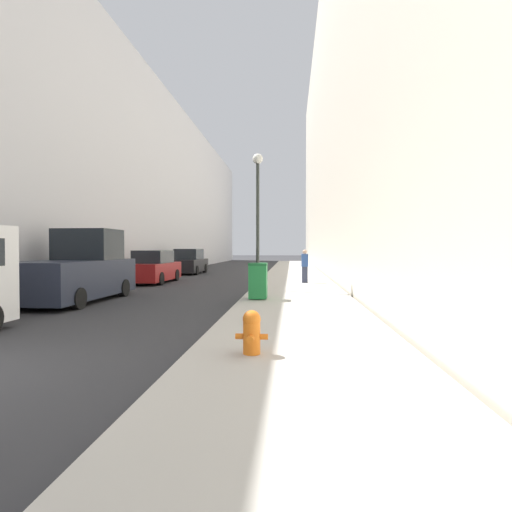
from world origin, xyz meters
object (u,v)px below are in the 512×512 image
Objects in this scene: fire_hydrant at (252,331)px; trash_bin at (258,281)px; lamppost at (258,205)px; pedestrian_on_sidewalk at (305,266)px; parked_sedan_near at (154,268)px; pickup_truck at (78,272)px; parked_sedan_far at (189,262)px.

fire_hydrant is 0.58× the size of trash_bin.
pedestrian_on_sidewalk is (1.99, 3.33, -2.59)m from lamppost.
trash_bin is 0.27× the size of parked_sedan_near.
pedestrian_on_sidewalk is (1.25, 13.12, 0.44)m from fire_hydrant.
lamppost is 7.68m from parked_sedan_near.
lamppost is 7.08m from pickup_truck.
pickup_truck is at bearing -89.96° from parked_sedan_far.
parked_sedan_far reaches higher than pedestrian_on_sidewalk.
parked_sedan_near reaches higher than trash_bin.
lamppost is (-0.74, 9.79, 3.03)m from fire_hydrant.
pickup_truck is (-6.14, 0.03, 0.26)m from trash_bin.
parked_sedan_far is at bearing 90.04° from pickup_truck.
parked_sedan_far is at bearing 112.61° from trash_bin.
pickup_truck is 10.12m from pedestrian_on_sidewalk.
parked_sedan_near is 7.51m from parked_sedan_far.
pedestrian_on_sidewalk is at bearing -46.80° from parked_sedan_far.
pickup_truck reaches higher than parked_sedan_far.
trash_bin is at bearing -0.25° from pickup_truck.
pickup_truck is at bearing -90.51° from parked_sedan_near.
pedestrian_on_sidewalk is (1.72, 6.40, 0.20)m from trash_bin.
lamppost is 1.25× the size of parked_sedan_near.
lamppost reaches higher than trash_bin.
lamppost is at bearing -120.84° from pedestrian_on_sidewalk.
fire_hydrant is 22.51m from parked_sedan_far.
parked_sedan_far is at bearing 107.11° from fire_hydrant.
pickup_truck reaches higher than parked_sedan_near.
lamppost is at bearing 27.34° from pickup_truck.
pedestrian_on_sidewalk is at bearing 74.98° from trash_bin.
parked_sedan_far is at bearing 133.20° from pedestrian_on_sidewalk.
parked_sedan_far is (-0.01, 14.75, -0.21)m from pickup_truck.
pedestrian_on_sidewalk is at bearing 39.02° from pickup_truck.
parked_sedan_far reaches higher than fire_hydrant.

